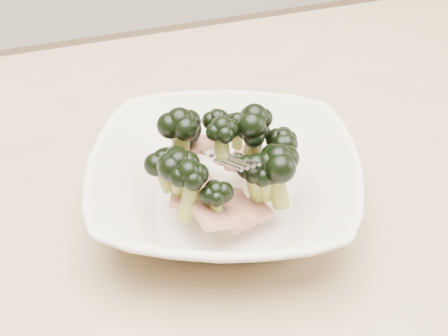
{
  "coord_description": "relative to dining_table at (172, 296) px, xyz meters",
  "views": [
    {
      "loc": [
        -0.09,
        -0.42,
        1.15
      ],
      "look_at": [
        0.06,
        0.01,
        0.8
      ],
      "focal_mm": 50.0,
      "sensor_mm": 36.0,
      "label": 1
    }
  ],
  "objects": [
    {
      "name": "dining_table",
      "position": [
        0.0,
        0.0,
        0.0
      ],
      "size": [
        1.2,
        0.8,
        0.75
      ],
      "color": "tan",
      "rests_on": "ground"
    },
    {
      "name": "broccoli_dish",
      "position": [
        0.06,
        0.01,
        0.14
      ],
      "size": [
        0.32,
        0.32,
        0.12
      ],
      "color": "beige",
      "rests_on": "dining_table"
    }
  ]
}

